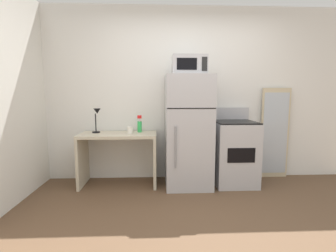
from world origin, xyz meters
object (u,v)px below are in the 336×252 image
at_px(desk, 119,149).
at_px(desk_lamp, 97,116).
at_px(spray_bottle, 140,126).
at_px(refrigerator, 188,131).
at_px(oven_range, 234,152).
at_px(coffee_mug, 130,130).
at_px(leaning_mirror, 275,133).
at_px(microwave, 189,65).

relative_size(desk, desk_lamp, 3.05).
bearing_deg(spray_bottle, desk, -161.36).
bearing_deg(spray_bottle, desk_lamp, -176.44).
height_order(refrigerator, oven_range, refrigerator).
relative_size(desk_lamp, refrigerator, 0.23).
bearing_deg(desk, refrigerator, -3.44).
bearing_deg(desk, spray_bottle, 18.64).
bearing_deg(desk, coffee_mug, -5.84).
distance_m(spray_bottle, oven_range, 1.43).
xyz_separation_m(spray_bottle, leaning_mirror, (2.09, 0.12, -0.15)).
xyz_separation_m(desk, spray_bottle, (0.30, 0.10, 0.33)).
xyz_separation_m(desk_lamp, spray_bottle, (0.61, 0.04, -0.14)).
height_order(spray_bottle, leaning_mirror, leaning_mirror).
bearing_deg(leaning_mirror, desk, -174.65).
bearing_deg(spray_bottle, coffee_mug, -137.78).
relative_size(coffee_mug, oven_range, 0.09).
height_order(desk, refrigerator, refrigerator).
distance_m(oven_range, leaning_mirror, 0.79).
distance_m(spray_bottle, leaning_mirror, 2.10).
bearing_deg(coffee_mug, spray_bottle, 42.22).
xyz_separation_m(microwave, leaning_mirror, (1.39, 0.30, -0.99)).
bearing_deg(desk, oven_range, -1.09).
distance_m(refrigerator, oven_range, 0.75).
distance_m(desk_lamp, coffee_mug, 0.52).
height_order(spray_bottle, oven_range, oven_range).
bearing_deg(coffee_mug, desk, 174.16).
relative_size(spray_bottle, refrigerator, 0.16).
height_order(coffee_mug, microwave, microwave).
bearing_deg(desk_lamp, spray_bottle, 3.56).
relative_size(desk, coffee_mug, 11.34).
bearing_deg(microwave, leaning_mirror, 12.30).
bearing_deg(leaning_mirror, coffee_mug, -173.81).
bearing_deg(microwave, desk, 175.34).
bearing_deg(coffee_mug, microwave, -4.42).
xyz_separation_m(refrigerator, microwave, (0.00, -0.02, 0.91)).
relative_size(spray_bottle, oven_range, 0.23).
height_order(desk, spray_bottle, spray_bottle).
bearing_deg(refrigerator, spray_bottle, 167.02).
bearing_deg(oven_range, coffee_mug, 179.44).
bearing_deg(microwave, refrigerator, 90.31).
relative_size(spray_bottle, leaning_mirror, 0.18).
height_order(desk, leaning_mirror, leaning_mirror).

